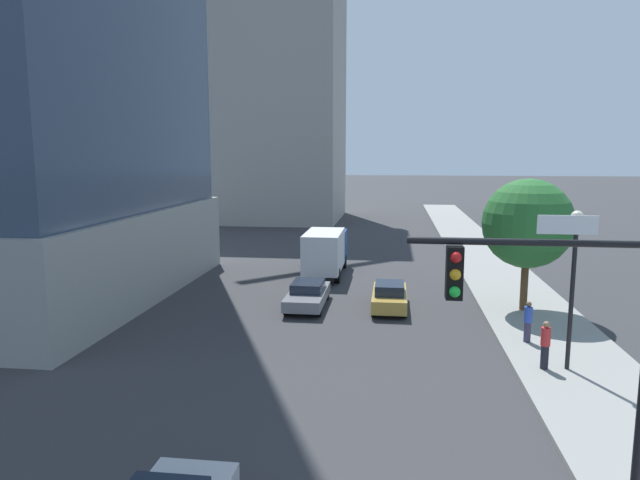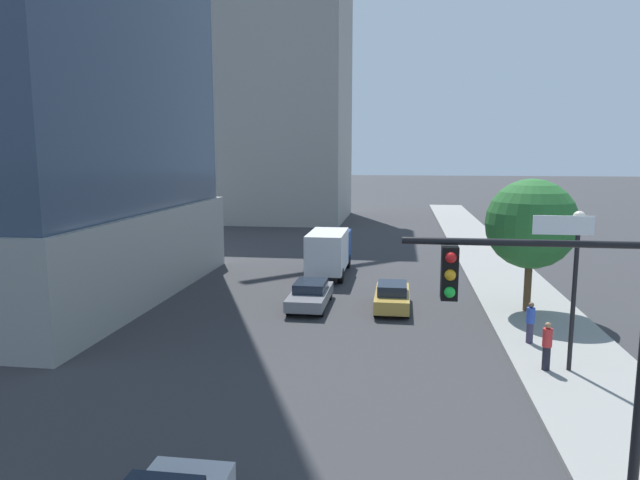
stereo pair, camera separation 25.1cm
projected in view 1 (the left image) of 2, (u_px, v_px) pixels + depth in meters
The scene contains 10 objects.
sidewalk at pixel (534, 317), 27.29m from camera, with size 4.69×120.00×0.15m, color gray.
construction_building at pixel (278, 72), 66.53m from camera, with size 15.69×22.26×38.30m.
traffic_light_pole at pixel (565, 324), 10.98m from camera, with size 4.70×0.48×6.57m.
street_lamp at pixel (574, 267), 20.03m from camera, with size 0.44×0.44×5.76m.
street_tree at pixel (528, 224), 27.74m from camera, with size 4.38×4.38×6.53m.
car_gray at pixel (308, 294), 29.36m from camera, with size 1.86×4.72×1.32m.
car_gold at pixel (389, 296), 28.92m from camera, with size 1.72×4.37×1.42m.
box_truck at pixel (325, 250), 36.79m from camera, with size 2.26×6.81×2.98m.
pedestrian_blue_shirt at pixel (528, 321), 23.42m from camera, with size 0.34×0.34×1.71m.
pedestrian_red_shirt at pixel (545, 344), 20.48m from camera, with size 0.34×0.34×1.77m.
Camera 1 is at (1.90, -7.52, 7.88)m, focal length 31.94 mm.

